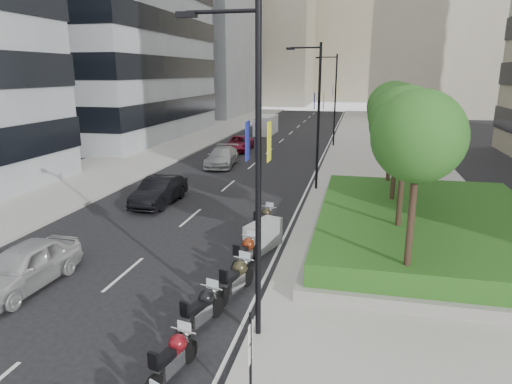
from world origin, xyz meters
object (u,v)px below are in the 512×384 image
(motorcycle_1, at_px, (173,358))
(motorcycle_2, at_px, (202,310))
(lamp_post_1, at_px, (316,110))
(motorcycle_4, at_px, (246,253))
(lamp_post_0, at_px, (252,162))
(motorcycle_3, at_px, (236,278))
(car_c, at_px, (222,157))
(motorcycle_6, at_px, (264,220))
(car_a, at_px, (24,266))
(car_b, at_px, (159,191))
(delivery_van, at_px, (265,126))
(motorcycle_5, at_px, (263,236))
(lamp_post_2, at_px, (334,96))
(car_d, at_px, (239,143))
(parking_sign, at_px, (251,357))

(motorcycle_1, bearing_deg, motorcycle_2, 13.67)
(lamp_post_1, relative_size, motorcycle_4, 3.97)
(lamp_post_0, height_order, motorcycle_1, lamp_post_0)
(motorcycle_2, xyz_separation_m, motorcycle_3, (0.45, 2.21, 0.02))
(car_c, bearing_deg, motorcycle_6, -70.69)
(car_a, distance_m, car_c, 21.99)
(motorcycle_1, bearing_deg, car_b, 37.60)
(motorcycle_3, height_order, delivery_van, delivery_van)
(motorcycle_3, bearing_deg, motorcycle_5, 14.50)
(lamp_post_2, distance_m, motorcycle_3, 33.01)
(car_b, bearing_deg, motorcycle_2, -60.13)
(lamp_post_2, xyz_separation_m, car_d, (-8.52, -4.34, -4.37))
(motorcycle_4, bearing_deg, car_a, 125.25)
(motorcycle_1, xyz_separation_m, car_b, (-6.76, 14.14, 0.20))
(motorcycle_4, bearing_deg, motorcycle_6, 12.81)
(lamp_post_2, distance_m, car_b, 24.85)
(parking_sign, xyz_separation_m, motorcycle_6, (-2.15, 11.74, -0.87))
(lamp_post_1, bearing_deg, parking_sign, -88.12)
(motorcycle_6, bearing_deg, motorcycle_5, -153.55)
(car_d, bearing_deg, motorcycle_2, -81.51)
(parking_sign, xyz_separation_m, motorcycle_1, (-2.14, 0.81, -0.89))
(lamp_post_0, bearing_deg, motorcycle_3, 115.55)
(lamp_post_1, xyz_separation_m, motorcycle_2, (-1.55, -16.90, -4.46))
(lamp_post_2, distance_m, motorcycle_1, 37.49)
(motorcycle_4, distance_m, motorcycle_6, 4.21)
(lamp_post_2, distance_m, motorcycle_5, 28.76)
(motorcycle_4, relative_size, motorcycle_6, 1.05)
(motorcycle_2, bearing_deg, lamp_post_1, 11.31)
(lamp_post_1, height_order, motorcycle_3, lamp_post_1)
(car_b, bearing_deg, motorcycle_3, -53.06)
(motorcycle_2, xyz_separation_m, motorcycle_6, (0.05, 8.64, -0.01))
(motorcycle_3, xyz_separation_m, car_d, (-7.42, 28.35, 0.08))
(motorcycle_2, bearing_deg, delivery_van, 25.70)
(lamp_post_2, relative_size, motorcycle_6, 4.15)
(motorcycle_3, bearing_deg, parking_sign, -146.98)
(parking_sign, height_order, motorcycle_3, parking_sign)
(car_b, bearing_deg, motorcycle_5, -36.35)
(motorcycle_2, height_order, car_c, car_c)
(lamp_post_1, xyz_separation_m, motorcycle_5, (-1.09, -10.39, -4.47))
(motorcycle_3, bearing_deg, lamp_post_1, 10.39)
(parking_sign, bearing_deg, motorcycle_5, 100.30)
(motorcycle_2, distance_m, car_d, 31.35)
(motorcycle_1, height_order, car_a, car_a)
(car_a, bearing_deg, motorcycle_4, 26.73)
(car_a, bearing_deg, motorcycle_5, 38.07)
(motorcycle_4, bearing_deg, lamp_post_2, 8.15)
(motorcycle_2, bearing_deg, car_d, 29.40)
(lamp_post_1, bearing_deg, car_d, 121.96)
(lamp_post_0, distance_m, lamp_post_1, 17.00)
(lamp_post_0, xyz_separation_m, motorcycle_5, (-1.09, 6.61, -4.47))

